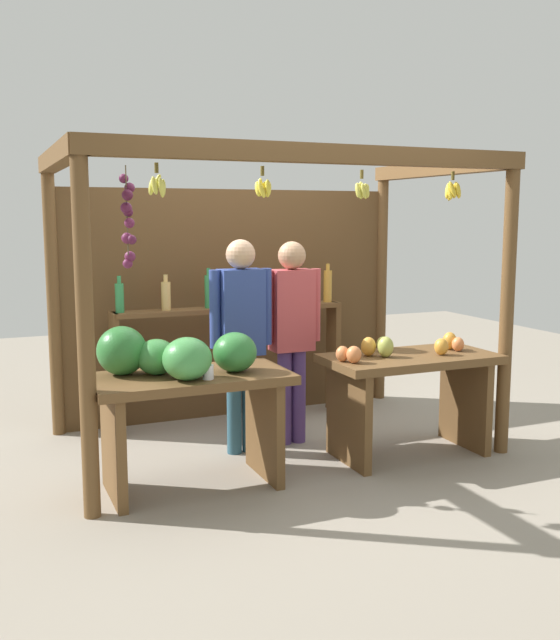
{
  "coord_description": "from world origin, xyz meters",
  "views": [
    {
      "loc": [
        -2.07,
        -5.04,
        1.76
      ],
      "look_at": [
        0.0,
        -0.18,
        0.99
      ],
      "focal_mm": 40.36,
      "sensor_mm": 36.0,
      "label": 1
    }
  ],
  "objects": [
    {
      "name": "ground_plane",
      "position": [
        0.0,
        0.0,
        0.0
      ],
      "size": [
        12.0,
        12.0,
        0.0
      ],
      "primitive_type": "plane",
      "color": "gray",
      "rests_on": "ground"
    },
    {
      "name": "market_stall",
      "position": [
        -0.01,
        0.4,
        1.29
      ],
      "size": [
        3.14,
        1.88,
        2.21
      ],
      "color": "brown",
      "rests_on": "ground"
    },
    {
      "name": "fruit_counter_left",
      "position": [
        -0.89,
        -0.66,
        0.71
      ],
      "size": [
        1.27,
        0.73,
        1.07
      ],
      "color": "brown",
      "rests_on": "ground"
    },
    {
      "name": "fruit_counter_right",
      "position": [
        0.82,
        -0.66,
        0.57
      ],
      "size": [
        1.27,
        0.64,
        0.9
      ],
      "color": "brown",
      "rests_on": "ground"
    },
    {
      "name": "bottle_shelf_unit",
      "position": [
        -0.09,
        0.67,
        0.8
      ],
      "size": [
        2.01,
        0.22,
        1.34
      ],
      "color": "brown",
      "rests_on": "ground"
    },
    {
      "name": "vendor_man",
      "position": [
        -0.29,
        -0.13,
        0.95
      ],
      "size": [
        0.48,
        0.22,
        1.59
      ],
      "rotation": [
        0.0,
        0.0,
        0.07
      ],
      "color": "#2C5669",
      "rests_on": "ground"
    },
    {
      "name": "vendor_woman",
      "position": [
        0.14,
        -0.07,
        0.94
      ],
      "size": [
        0.48,
        0.21,
        1.57
      ],
      "rotation": [
        0.0,
        0.0,
        0.03
      ],
      "color": "#55397E",
      "rests_on": "ground"
    }
  ]
}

